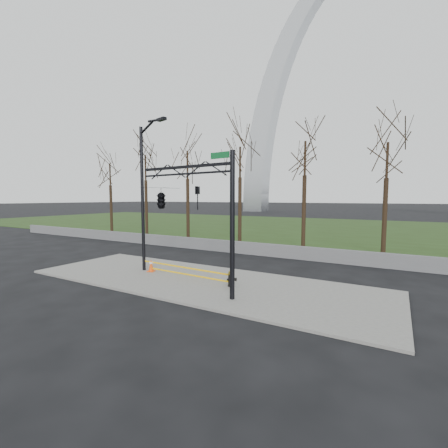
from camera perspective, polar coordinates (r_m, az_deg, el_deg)
The scene contains 11 objects.
ground at distance 15.39m, azimuth -4.90°, elevation -10.77°, with size 500.00×500.00×0.00m, color black.
sidewalk at distance 15.37m, azimuth -4.90°, elevation -10.59°, with size 18.00×6.00×0.10m, color slate.
grass_strip at distance 43.20m, azimuth 18.37°, elevation -0.81°, with size 120.00×40.00×0.06m, color #243814.
guardrail at distance 22.18m, azimuth 6.98°, elevation -4.74°, with size 60.00×0.30×0.90m, color #59595B.
gateway_arch at distance 92.05m, azimuth 25.01°, elevation 22.41°, with size 66.00×6.00×65.00m, color #B9BBC1, non-canonical shape.
tree_row at distance 25.04m, azimuth 14.77°, elevation 6.41°, with size 49.85×4.00×9.76m.
fire_hydrant at distance 14.19m, azimuth 1.38°, elevation -10.16°, with size 0.50×0.32×0.79m.
traffic_cone at distance 17.40m, azimuth -13.51°, elevation -7.52°, with size 0.43×0.43×0.70m.
street_light at distance 17.29m, azimuth -14.70°, elevation 6.54°, with size 2.34×0.80×8.21m.
traffic_signal_mast at distance 14.00m, azimuth -9.56°, elevation 4.81°, with size 5.08×2.52×6.00m.
caution_tape at distance 15.77m, azimuth -7.30°, elevation -8.66°, with size 5.79×0.36×0.41m.
Camera 1 is at (8.45, -12.17, 4.16)m, focal length 24.38 mm.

